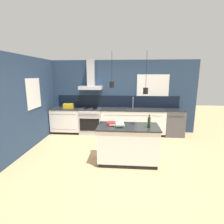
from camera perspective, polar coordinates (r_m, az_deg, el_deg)
name	(u,v)px	position (r m, az deg, el deg)	size (l,w,h in m)	color
ground_plane	(114,154)	(4.83, 0.56, -13.55)	(16.00, 16.00, 0.00)	tan
wall_back	(116,95)	(6.40, 1.32, 5.50)	(5.60, 2.50, 2.60)	navy
wall_left	(36,101)	(5.79, -23.69, 3.28)	(0.08, 3.80, 2.60)	navy
counter_run_left	(67,120)	(6.61, -14.57, -2.57)	(1.05, 0.64, 0.91)	black
counter_run_sink	(133,121)	(6.26, 6.77, -3.08)	(2.22, 0.64, 1.32)	black
oven_range	(91,121)	(6.37, -6.82, -2.87)	(0.78, 0.66, 0.91)	#B5B5BA
dishwasher	(174,122)	(6.47, 19.48, -3.24)	(0.64, 0.65, 0.91)	#4C4C51
kitchen_island	(128,144)	(4.28, 5.19, -10.37)	(1.44, 0.76, 0.91)	black
bottle_on_island	(149,122)	(4.04, 12.00, -3.27)	(0.07, 0.07, 0.30)	#193319
book_stack	(119,124)	(4.11, 2.43, -4.02)	(0.28, 0.35, 0.09)	#4C7F4C
red_supply_box	(113,124)	(4.15, 0.27, -3.83)	(0.24, 0.21, 0.08)	red
yellow_toolbox	(68,106)	(6.47, -14.07, 1.95)	(0.34, 0.18, 0.19)	gold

